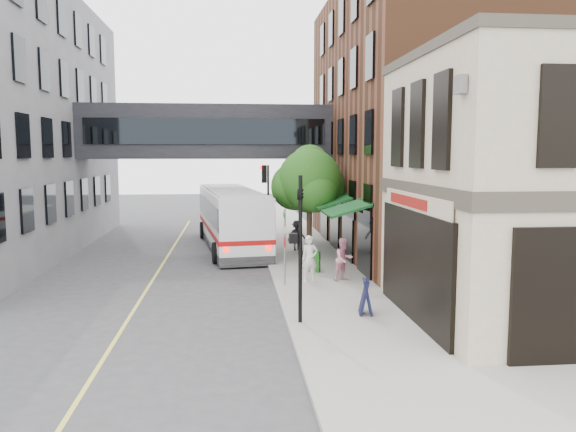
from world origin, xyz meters
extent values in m
plane|color=#38383A|center=(0.00, 0.00, 0.00)|extent=(120.00, 120.00, 0.00)
cube|color=gray|center=(2.00, 14.00, 0.07)|extent=(4.00, 60.00, 0.15)
cube|color=beige|center=(9.00, 2.00, 4.08)|extent=(10.00, 8.00, 8.15)
cube|color=#38332B|center=(9.00, 2.00, 4.15)|extent=(10.12, 8.12, 0.50)
cube|color=black|center=(3.94, 2.00, 1.85)|extent=(0.14, 6.40, 3.40)
cube|color=black|center=(3.90, 2.00, 1.85)|extent=(0.04, 5.90, 3.00)
cube|color=maroon|center=(3.88, 2.60, 3.80)|extent=(0.03, 3.60, 0.32)
cube|color=#5A321C|center=(10.00, 15.00, 7.00)|extent=(12.00, 18.00, 14.00)
cube|color=#0B3314|center=(3.14, 13.75, 3.00)|extent=(1.80, 13.00, 0.40)
cube|color=black|center=(-3.00, 18.00, 6.50)|extent=(14.00, 3.00, 3.00)
cube|color=black|center=(-3.00, 16.45, 6.50)|extent=(13.00, 0.08, 1.40)
cube|color=black|center=(-3.00, 19.55, 6.50)|extent=(13.00, 0.08, 1.40)
cylinder|color=black|center=(0.40, 2.00, 2.40)|extent=(0.12, 0.12, 4.50)
cube|color=black|center=(0.18, 2.00, 2.75)|extent=(0.25, 0.22, 0.30)
imported|color=black|center=(0.40, 2.00, 4.25)|extent=(0.20, 0.16, 1.00)
cylinder|color=black|center=(0.40, 17.00, 2.40)|extent=(0.12, 0.12, 4.50)
cube|color=black|center=(0.18, 17.00, 2.75)|extent=(0.25, 0.22, 0.30)
cube|color=black|center=(0.18, 17.00, 4.15)|extent=(0.28, 0.28, 1.00)
sphere|color=#FF0C05|center=(0.02, 17.00, 4.50)|extent=(0.18, 0.18, 0.18)
cylinder|color=gray|center=(0.40, 7.00, 1.65)|extent=(0.08, 0.08, 3.00)
cube|color=white|center=(0.38, 7.00, 2.35)|extent=(0.03, 0.75, 0.22)
cube|color=#0C591E|center=(0.38, 7.00, 2.90)|extent=(0.03, 0.70, 0.18)
cube|color=#B20C0C|center=(0.38, 7.00, 1.85)|extent=(0.03, 0.30, 0.40)
cylinder|color=#382619|center=(2.20, 13.00, 1.55)|extent=(0.28, 0.28, 2.80)
sphere|color=#215416|center=(2.20, 13.00, 3.95)|extent=(3.20, 3.20, 3.20)
sphere|color=#215416|center=(3.00, 13.50, 3.55)|extent=(2.20, 2.20, 2.20)
sphere|color=#215416|center=(1.50, 13.30, 3.65)|extent=(2.40, 2.40, 2.40)
sphere|color=#215416|center=(2.30, 13.60, 4.75)|extent=(2.00, 2.00, 2.00)
cube|color=#D8CC4C|center=(-5.00, 10.00, 0.01)|extent=(0.12, 40.00, 0.01)
cube|color=white|center=(-1.70, 16.80, 1.72)|extent=(4.09, 12.23, 3.03)
cube|color=black|center=(-1.70, 16.80, 2.24)|extent=(4.12, 12.03, 1.10)
cube|color=#B20C0C|center=(-1.70, 16.80, 1.20)|extent=(4.15, 12.26, 0.23)
cylinder|color=black|center=(-2.45, 12.29, 0.52)|extent=(0.44, 1.07, 1.04)
cylinder|color=black|center=(0.14, 12.62, 0.52)|extent=(0.44, 1.07, 1.04)
cylinder|color=black|center=(-3.49, 20.57, 0.52)|extent=(0.44, 1.07, 1.04)
cylinder|color=black|center=(-0.90, 20.90, 0.52)|extent=(0.44, 1.07, 1.04)
imported|color=white|center=(1.45, 7.47, 1.08)|extent=(0.75, 0.56, 1.86)
imported|color=pink|center=(2.85, 7.48, 1.02)|extent=(1.05, 0.97, 1.75)
imported|color=#232129|center=(1.78, 14.82, 0.95)|extent=(1.13, 0.78, 1.60)
cube|color=#1A6016|center=(1.94, 9.28, 0.58)|extent=(0.53, 0.50, 0.86)
cube|color=black|center=(2.60, 2.65, 0.72)|extent=(0.50, 0.69, 1.14)
camera|label=1|loc=(-1.64, -14.62, 5.29)|focal=35.00mm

